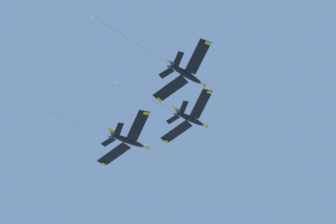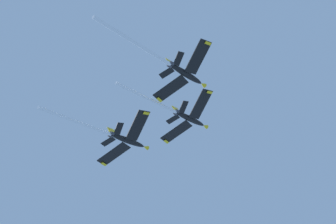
# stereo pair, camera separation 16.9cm
# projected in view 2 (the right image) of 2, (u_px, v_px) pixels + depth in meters

# --- Properties ---
(jet_lead) EXTENTS (19.46, 29.75, 18.43)m
(jet_lead) POSITION_uv_depth(u_px,v_px,m) (180.00, 114.00, 117.40)
(jet_lead) COLOR black
(jet_left_wing) EXTENTS (19.46, 29.56, 18.48)m
(jet_left_wing) POSITION_uv_depth(u_px,v_px,m) (116.00, 136.00, 111.81)
(jet_left_wing) COLOR black
(jet_right_wing) EXTENTS (19.50, 32.05, 18.66)m
(jet_right_wing) POSITION_uv_depth(u_px,v_px,m) (172.00, 66.00, 104.82)
(jet_right_wing) COLOR black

